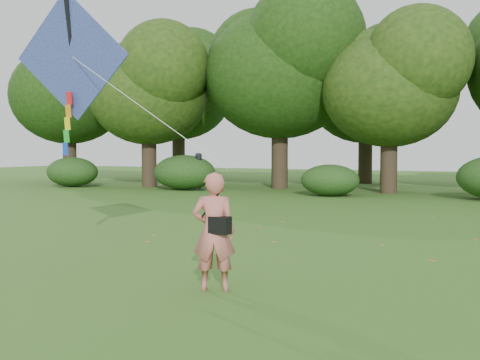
% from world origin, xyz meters
% --- Properties ---
extents(ground, '(100.00, 100.00, 0.00)m').
position_xyz_m(ground, '(0.00, 0.00, 0.00)').
color(ground, '#265114').
rests_on(ground, ground).
extents(man_kite_flyer, '(0.76, 0.65, 1.78)m').
position_xyz_m(man_kite_flyer, '(-0.19, -0.98, 0.89)').
color(man_kite_flyer, '#CB685F').
rests_on(man_kite_flyer, ground).
extents(bystander_left, '(1.15, 1.17, 1.90)m').
position_xyz_m(bystander_left, '(-10.99, 17.59, 0.95)').
color(bystander_left, '#2B323A').
rests_on(bystander_left, ground).
extents(crossbody_bag, '(0.43, 0.20, 0.71)m').
position_xyz_m(crossbody_bag, '(-0.07, -1.01, 1.01)').
color(crossbody_bag, black).
rests_on(crossbody_bag, ground).
extents(flying_kite, '(5.72, 2.11, 3.45)m').
position_xyz_m(flying_kite, '(-4.36, 0.73, 3.95)').
color(flying_kite, '#223895').
rests_on(flying_kite, ground).
extents(tree_line, '(54.70, 15.30, 9.48)m').
position_xyz_m(tree_line, '(1.67, 22.88, 5.60)').
color(tree_line, '#3A2D1E').
rests_on(tree_line, ground).
extents(shrub_band, '(39.15, 3.22, 1.88)m').
position_xyz_m(shrub_band, '(-0.72, 17.60, 0.86)').
color(shrub_band, '#264919').
rests_on(shrub_band, ground).
extents(fallen_leaves, '(8.75, 8.77, 0.01)m').
position_xyz_m(fallen_leaves, '(-1.19, 5.82, 0.01)').
color(fallen_leaves, olive).
rests_on(fallen_leaves, ground).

